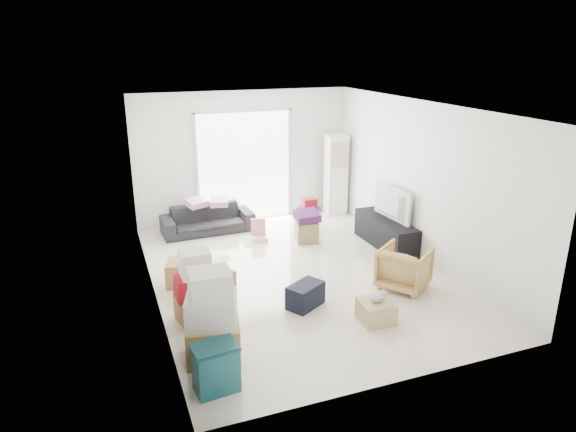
# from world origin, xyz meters

# --- Properties ---
(room_shell) EXTENTS (4.98, 6.48, 3.18)m
(room_shell) POSITION_xyz_m (0.00, 0.00, 1.35)
(room_shell) COLOR white
(room_shell) RESTS_ON ground
(sliding_door) EXTENTS (2.10, 0.04, 2.33)m
(sliding_door) POSITION_xyz_m (0.00, 2.98, 1.24)
(sliding_door) COLOR white
(sliding_door) RESTS_ON room_shell
(ac_tower) EXTENTS (0.45, 0.30, 1.75)m
(ac_tower) POSITION_xyz_m (1.95, 2.65, 0.88)
(ac_tower) COLOR white
(ac_tower) RESTS_ON room_shell
(tv_console) EXTENTS (0.47, 1.56, 0.52)m
(tv_console) POSITION_xyz_m (2.00, 0.60, 0.26)
(tv_console) COLOR black
(tv_console) RESTS_ON room_shell
(television) EXTENTS (0.67, 1.08, 0.14)m
(television) POSITION_xyz_m (2.00, 0.60, 0.59)
(television) COLOR black
(television) RESTS_ON tv_console
(sofa) EXTENTS (1.81, 0.58, 0.70)m
(sofa) POSITION_xyz_m (-0.93, 2.50, 0.35)
(sofa) COLOR #232428
(sofa) RESTS_ON room_shell
(pillow_left) EXTENTS (0.46, 0.42, 0.12)m
(pillow_left) POSITION_xyz_m (-1.12, 2.55, 0.76)
(pillow_left) COLOR #F3B1CA
(pillow_left) RESTS_ON sofa
(pillow_right) EXTENTS (0.39, 0.34, 0.12)m
(pillow_right) POSITION_xyz_m (-0.69, 2.46, 0.76)
(pillow_right) COLOR #F3B1CA
(pillow_right) RESTS_ON sofa
(armchair) EXTENTS (0.94, 0.95, 0.72)m
(armchair) POSITION_xyz_m (1.36, -1.00, 0.36)
(armchair) COLOR tan
(armchair) RESTS_ON room_shell
(storage_bins) EXTENTS (0.51, 0.38, 0.55)m
(storage_bins) POSITION_xyz_m (-1.90, -2.42, 0.28)
(storage_bins) COLOR #16515C
(storage_bins) RESTS_ON room_shell
(box_stack_a) EXTENTS (0.71, 0.63, 1.14)m
(box_stack_a) POSITION_xyz_m (-1.80, -1.83, 0.51)
(box_stack_a) COLOR #A4834A
(box_stack_a) RESTS_ON room_shell
(box_stack_b) EXTENTS (0.58, 0.58, 1.02)m
(box_stack_b) POSITION_xyz_m (-1.80, -0.89, 0.44)
(box_stack_b) COLOR #A4834A
(box_stack_b) RESTS_ON room_shell
(box_stack_c) EXTENTS (0.64, 0.57, 0.38)m
(box_stack_c) POSITION_xyz_m (-1.77, 0.30, 0.19)
(box_stack_c) COLOR #A4834A
(box_stack_c) RESTS_ON room_shell
(loose_box) EXTENTS (0.61, 0.61, 0.38)m
(loose_box) POSITION_xyz_m (-1.41, -0.22, 0.19)
(loose_box) COLOR #A4834A
(loose_box) RESTS_ON room_shell
(duffel_bag) EXTENTS (0.63, 0.55, 0.34)m
(duffel_bag) POSITION_xyz_m (-0.28, -1.03, 0.17)
(duffel_bag) COLOR black
(duffel_bag) RESTS_ON room_shell
(ottoman) EXTENTS (0.47, 0.47, 0.40)m
(ottoman) POSITION_xyz_m (0.72, 1.32, 0.20)
(ottoman) COLOR olive
(ottoman) RESTS_ON room_shell
(blanket) EXTENTS (0.48, 0.48, 0.14)m
(blanket) POSITION_xyz_m (0.72, 1.32, 0.47)
(blanket) COLOR #4B2050
(blanket) RESTS_ON ottoman
(kids_table) EXTENTS (0.51, 0.51, 0.63)m
(kids_table) POSITION_xyz_m (1.03, 1.97, 0.45)
(kids_table) COLOR #131CAC
(kids_table) RESTS_ON room_shell
(toy_walker) EXTENTS (0.35, 0.33, 0.40)m
(toy_walker) POSITION_xyz_m (-0.10, 1.71, 0.11)
(toy_walker) COLOR silver
(toy_walker) RESTS_ON room_shell
(wood_crate) EXTENTS (0.47, 0.47, 0.29)m
(wood_crate) POSITION_xyz_m (0.45, -1.74, 0.15)
(wood_crate) COLOR tan
(wood_crate) RESTS_ON room_shell
(plush_bunny) EXTENTS (0.26, 0.15, 0.13)m
(plush_bunny) POSITION_xyz_m (0.48, -1.74, 0.35)
(plush_bunny) COLOR #B2ADA8
(plush_bunny) RESTS_ON wood_crate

